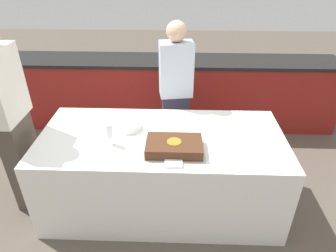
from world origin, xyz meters
The scene contains 11 objects.
ground_plane centered at (0.00, 0.00, 0.00)m, with size 14.00×14.00×0.00m, color brown.
back_counter centered at (0.00, 1.56, 0.46)m, with size 4.40×0.58×0.92m.
dining_table centered at (0.00, 0.00, 0.38)m, with size 2.10×0.97×0.77m.
cake centered at (0.11, -0.21, 0.81)m, with size 0.48×0.32×0.09m.
plate_stack centered at (-0.29, 0.10, 0.80)m, with size 0.21×0.21×0.06m.
wine_glass centered at (-0.41, -0.13, 0.88)m, with size 0.07×0.07×0.18m.
side_plate_near_cake centered at (0.04, 0.10, 0.77)m, with size 0.20×0.20×0.00m.
side_plate_right_edge centered at (0.49, 0.04, 0.77)m, with size 0.20×0.20×0.00m.
utensil_pile centered at (0.11, -0.38, 0.78)m, with size 0.13×0.12×0.02m.
person_cutting_cake centered at (0.11, 0.70, 0.82)m, with size 0.35×0.25×1.58m.
person_seated_left centered at (-1.27, 0.00, 0.89)m, with size 0.21×0.41×1.72m.
Camera 1 is at (0.13, -2.14, 2.16)m, focal length 32.00 mm.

